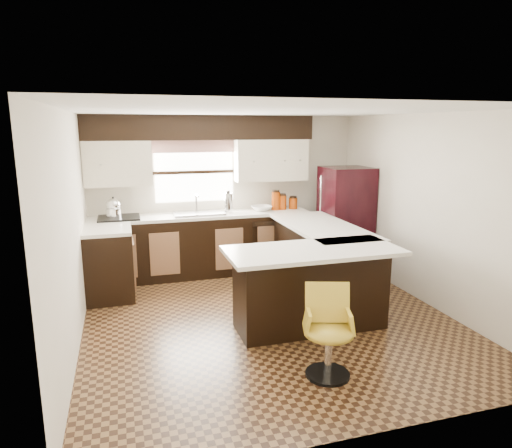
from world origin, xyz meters
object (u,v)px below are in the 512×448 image
object	(u,v)px
refrigerator	(345,220)
bar_chair	(329,333)
peninsula_long	(318,261)
peninsula_return	(310,289)

from	to	relation	value
refrigerator	bar_chair	xyz separation A→B (m)	(-1.61, -2.83, -0.40)
bar_chair	refrigerator	bearing A→B (deg)	77.97
peninsula_long	bar_chair	distance (m)	2.13
peninsula_return	refrigerator	world-z (taller)	refrigerator
peninsula_return	refrigerator	bearing A→B (deg)	53.33
peninsula_return	bar_chair	distance (m)	1.04
peninsula_return	peninsula_long	bearing A→B (deg)	61.70
peninsula_return	refrigerator	size ratio (longest dim) A/B	1.01
refrigerator	peninsula_long	bearing A→B (deg)	-134.48
peninsula_long	refrigerator	world-z (taller)	refrigerator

